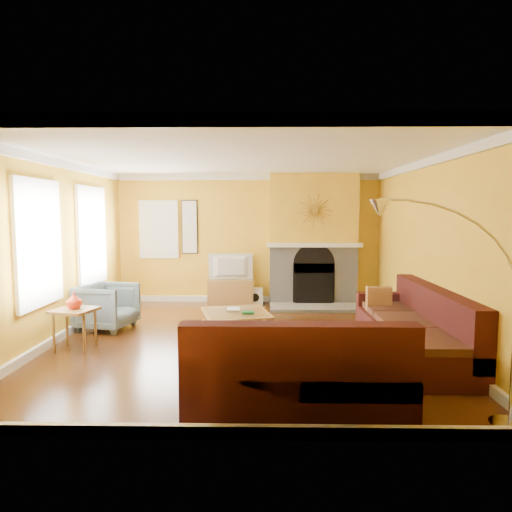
{
  "coord_description": "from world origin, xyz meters",
  "views": [
    {
      "loc": [
        0.33,
        -6.66,
        1.92
      ],
      "look_at": [
        0.2,
        0.4,
        1.23
      ],
      "focal_mm": 32.0,
      "sensor_mm": 36.0,
      "label": 1
    }
  ],
  "objects_px": {
    "side_table": "(75,329)",
    "sectional_sofa": "(329,327)",
    "arc_lamp": "(452,317)",
    "coffee_table": "(236,324)",
    "media_console": "(231,292)",
    "armchair": "(107,306)"
  },
  "relations": [
    {
      "from": "sectional_sofa",
      "to": "side_table",
      "type": "relative_size",
      "value": 6.11
    },
    {
      "from": "side_table",
      "to": "sectional_sofa",
      "type": "bearing_deg",
      "value": -8.17
    },
    {
      "from": "sectional_sofa",
      "to": "side_table",
      "type": "xyz_separation_m",
      "value": [
        -3.47,
        0.5,
        -0.16
      ]
    },
    {
      "from": "armchair",
      "to": "side_table",
      "type": "distance_m",
      "value": 1.1
    },
    {
      "from": "coffee_table",
      "to": "side_table",
      "type": "bearing_deg",
      "value": -162.38
    },
    {
      "from": "media_console",
      "to": "side_table",
      "type": "xyz_separation_m",
      "value": [
        -1.95,
        -3.17,
        0.03
      ]
    },
    {
      "from": "sectional_sofa",
      "to": "media_console",
      "type": "distance_m",
      "value": 3.98
    },
    {
      "from": "sectional_sofa",
      "to": "media_console",
      "type": "relative_size",
      "value": 3.7
    },
    {
      "from": "sectional_sofa",
      "to": "coffee_table",
      "type": "xyz_separation_m",
      "value": [
        -1.26,
        1.2,
        -0.26
      ]
    },
    {
      "from": "side_table",
      "to": "arc_lamp",
      "type": "bearing_deg",
      "value": -28.39
    },
    {
      "from": "sectional_sofa",
      "to": "arc_lamp",
      "type": "bearing_deg",
      "value": -66.16
    },
    {
      "from": "armchair",
      "to": "coffee_table",
      "type": "bearing_deg",
      "value": -87.83
    },
    {
      "from": "armchair",
      "to": "arc_lamp",
      "type": "distance_m",
      "value": 5.44
    },
    {
      "from": "coffee_table",
      "to": "media_console",
      "type": "bearing_deg",
      "value": 95.93
    },
    {
      "from": "media_console",
      "to": "armchair",
      "type": "relative_size",
      "value": 1.14
    },
    {
      "from": "sectional_sofa",
      "to": "side_table",
      "type": "distance_m",
      "value": 3.51
    },
    {
      "from": "sectional_sofa",
      "to": "armchair",
      "type": "distance_m",
      "value": 3.75
    },
    {
      "from": "sectional_sofa",
      "to": "media_console",
      "type": "bearing_deg",
      "value": 112.43
    },
    {
      "from": "side_table",
      "to": "arc_lamp",
      "type": "distance_m",
      "value": 4.91
    },
    {
      "from": "sectional_sofa",
      "to": "arc_lamp",
      "type": "height_order",
      "value": "arc_lamp"
    },
    {
      "from": "armchair",
      "to": "media_console",
      "type": "bearing_deg",
      "value": -29.54
    },
    {
      "from": "armchair",
      "to": "arc_lamp",
      "type": "height_order",
      "value": "arc_lamp"
    }
  ]
}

